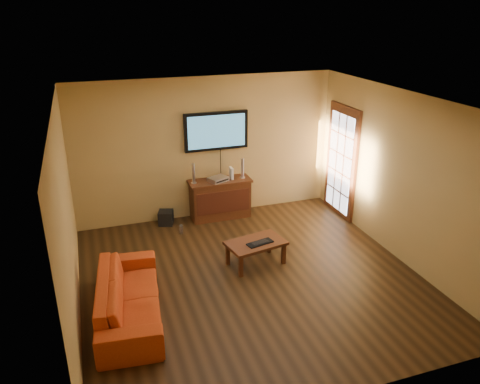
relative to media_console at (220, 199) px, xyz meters
name	(u,v)px	position (x,y,z in m)	size (l,w,h in m)	color
ground_plane	(251,278)	(-0.18, -2.26, -0.39)	(5.00, 5.00, 0.00)	black
room_walls	(238,161)	(-0.18, -1.64, 1.30)	(5.00, 5.00, 5.00)	tan
french_door	(341,163)	(2.27, -0.56, 0.66)	(0.07, 1.02, 2.22)	#431F0F
media_console	(220,199)	(0.00, 0.00, 0.00)	(1.20, 0.46, 0.77)	#431F0F
television	(216,131)	(0.00, 0.19, 1.30)	(1.23, 0.08, 0.73)	black
coffee_table	(256,245)	(0.03, -1.89, -0.05)	(1.00, 0.71, 0.40)	#431F0F
sofa	(128,290)	(-2.04, -2.61, 0.01)	(2.01, 0.59, 0.79)	#C24015
speaker_left	(194,174)	(-0.51, 0.01, 0.56)	(0.10, 0.10, 0.38)	silver
speaker_right	(242,169)	(0.45, -0.01, 0.56)	(0.11, 0.11, 0.39)	silver
av_receiver	(218,179)	(-0.04, -0.03, 0.42)	(0.35, 0.25, 0.08)	silver
game_console	(231,173)	(0.23, 0.01, 0.49)	(0.05, 0.16, 0.22)	white
subwoofer	(166,218)	(-1.07, 0.02, -0.25)	(0.27, 0.27, 0.27)	black
bottle	(181,229)	(-0.89, -0.48, -0.30)	(0.07, 0.07, 0.20)	white
keyboard	(260,243)	(0.07, -1.96, 0.02)	(0.45, 0.25, 0.03)	black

